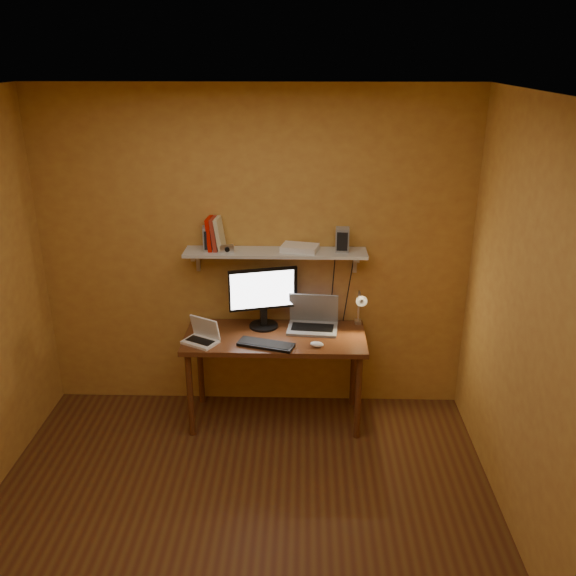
{
  "coord_description": "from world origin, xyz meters",
  "views": [
    {
      "loc": [
        0.39,
        -2.97,
        2.81
      ],
      "look_at": [
        0.28,
        1.18,
        1.19
      ],
      "focal_mm": 38.0,
      "sensor_mm": 36.0,
      "label": 1
    }
  ],
  "objects_px": {
    "speaker_left": "(210,239)",
    "desk": "(275,345)",
    "wall_shelf": "(276,253)",
    "keyboard": "(266,344)",
    "shelf_camera": "(227,249)",
    "netbook": "(202,335)",
    "desk_lamp": "(360,305)",
    "monitor": "(263,295)",
    "speaker_right": "(342,240)",
    "mouse": "(317,344)",
    "laptop": "(313,319)",
    "router": "(300,248)"
  },
  "relations": [
    {
      "from": "wall_shelf",
      "to": "speaker_left",
      "type": "height_order",
      "value": "speaker_left"
    },
    {
      "from": "speaker_left",
      "to": "speaker_right",
      "type": "bearing_deg",
      "value": -8.5
    },
    {
      "from": "netbook",
      "to": "speaker_left",
      "type": "relative_size",
      "value": 1.64
    },
    {
      "from": "shelf_camera",
      "to": "speaker_left",
      "type": "bearing_deg",
      "value": 157.65
    },
    {
      "from": "desk",
      "to": "wall_shelf",
      "type": "height_order",
      "value": "wall_shelf"
    },
    {
      "from": "monitor",
      "to": "mouse",
      "type": "xyz_separation_m",
      "value": [
        0.42,
        -0.34,
        -0.26
      ]
    },
    {
      "from": "desk",
      "to": "speaker_right",
      "type": "relative_size",
      "value": 7.66
    },
    {
      "from": "wall_shelf",
      "to": "keyboard",
      "type": "bearing_deg",
      "value": -98.96
    },
    {
      "from": "keyboard",
      "to": "speaker_left",
      "type": "height_order",
      "value": "speaker_left"
    },
    {
      "from": "desk",
      "to": "mouse",
      "type": "bearing_deg",
      "value": -29.24
    },
    {
      "from": "wall_shelf",
      "to": "router",
      "type": "bearing_deg",
      "value": 2.33
    },
    {
      "from": "wall_shelf",
      "to": "monitor",
      "type": "relative_size",
      "value": 2.63
    },
    {
      "from": "laptop",
      "to": "desk_lamp",
      "type": "xyz_separation_m",
      "value": [
        0.36,
        -0.03,
        0.14
      ]
    },
    {
      "from": "speaker_right",
      "to": "router",
      "type": "xyz_separation_m",
      "value": [
        -0.32,
        -0.0,
        -0.07
      ]
    },
    {
      "from": "speaker_left",
      "to": "shelf_camera",
      "type": "relative_size",
      "value": 1.72
    },
    {
      "from": "netbook",
      "to": "desk_lamp",
      "type": "xyz_separation_m",
      "value": [
        1.2,
        0.25,
        0.16
      ]
    },
    {
      "from": "router",
      "to": "wall_shelf",
      "type": "bearing_deg",
      "value": -177.67
    },
    {
      "from": "keyboard",
      "to": "mouse",
      "type": "height_order",
      "value": "mouse"
    },
    {
      "from": "wall_shelf",
      "to": "speaker_right",
      "type": "bearing_deg",
      "value": 1.0
    },
    {
      "from": "keyboard",
      "to": "shelf_camera",
      "type": "height_order",
      "value": "shelf_camera"
    },
    {
      "from": "laptop",
      "to": "desk_lamp",
      "type": "distance_m",
      "value": 0.39
    },
    {
      "from": "netbook",
      "to": "keyboard",
      "type": "bearing_deg",
      "value": 22.24
    },
    {
      "from": "desk_lamp",
      "to": "desk",
      "type": "bearing_deg",
      "value": -169.19
    },
    {
      "from": "wall_shelf",
      "to": "speaker_left",
      "type": "distance_m",
      "value": 0.51
    },
    {
      "from": "keyboard",
      "to": "speaker_left",
      "type": "xyz_separation_m",
      "value": [
        -0.44,
        0.37,
        0.71
      ]
    },
    {
      "from": "laptop",
      "to": "keyboard",
      "type": "xyz_separation_m",
      "value": [
        -0.35,
        -0.33,
        -0.06
      ]
    },
    {
      "from": "speaker_right",
      "to": "keyboard",
      "type": "bearing_deg",
      "value": -142.23
    },
    {
      "from": "speaker_left",
      "to": "router",
      "type": "xyz_separation_m",
      "value": [
        0.69,
        0.01,
        -0.07
      ]
    },
    {
      "from": "speaker_left",
      "to": "desk",
      "type": "bearing_deg",
      "value": -30.14
    },
    {
      "from": "laptop",
      "to": "speaker_right",
      "type": "distance_m",
      "value": 0.68
    },
    {
      "from": "laptop",
      "to": "wall_shelf",
      "type": "bearing_deg",
      "value": 177.79
    },
    {
      "from": "desk_lamp",
      "to": "wall_shelf",
      "type": "bearing_deg",
      "value": 174.12
    },
    {
      "from": "wall_shelf",
      "to": "netbook",
      "type": "height_order",
      "value": "wall_shelf"
    },
    {
      "from": "speaker_right",
      "to": "router",
      "type": "distance_m",
      "value": 0.33
    },
    {
      "from": "netbook",
      "to": "shelf_camera",
      "type": "bearing_deg",
      "value": 85.08
    },
    {
      "from": "mouse",
      "to": "wall_shelf",
      "type": "bearing_deg",
      "value": 148.42
    },
    {
      "from": "desk",
      "to": "monitor",
      "type": "xyz_separation_m",
      "value": [
        -0.1,
        0.16,
        0.36
      ]
    },
    {
      "from": "desk",
      "to": "netbook",
      "type": "relative_size",
      "value": 4.6
    },
    {
      "from": "wall_shelf",
      "to": "monitor",
      "type": "xyz_separation_m",
      "value": [
        -0.1,
        -0.04,
        -0.33
      ]
    },
    {
      "from": "desk",
      "to": "keyboard",
      "type": "height_order",
      "value": "keyboard"
    },
    {
      "from": "netbook",
      "to": "mouse",
      "type": "height_order",
      "value": "netbook"
    },
    {
      "from": "monitor",
      "to": "desk_lamp",
      "type": "height_order",
      "value": "monitor"
    },
    {
      "from": "mouse",
      "to": "shelf_camera",
      "type": "relative_size",
      "value": 0.96
    },
    {
      "from": "mouse",
      "to": "router",
      "type": "distance_m",
      "value": 0.75
    },
    {
      "from": "speaker_left",
      "to": "router",
      "type": "bearing_deg",
      "value": -8.4
    },
    {
      "from": "wall_shelf",
      "to": "desk_lamp",
      "type": "relative_size",
      "value": 3.73
    },
    {
      "from": "laptop",
      "to": "shelf_camera",
      "type": "distance_m",
      "value": 0.88
    },
    {
      "from": "desk",
      "to": "monitor",
      "type": "relative_size",
      "value": 2.63
    },
    {
      "from": "laptop",
      "to": "speaker_right",
      "type": "xyz_separation_m",
      "value": [
        0.21,
        0.05,
        0.64
      ]
    },
    {
      "from": "laptop",
      "to": "speaker_left",
      "type": "relative_size",
      "value": 2.21
    }
  ]
}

